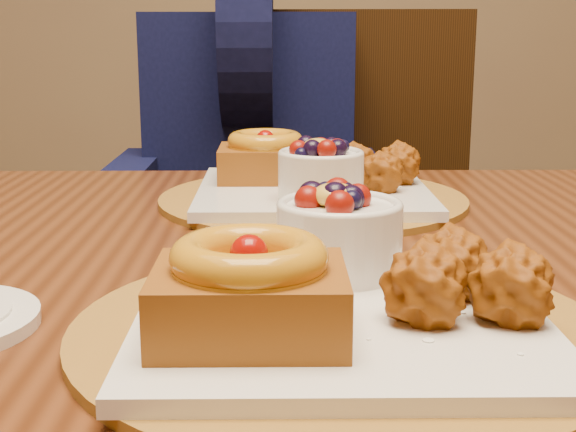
% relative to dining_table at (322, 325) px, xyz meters
% --- Properties ---
extents(dining_table, '(1.60, 0.90, 0.76)m').
position_rel_dining_table_xyz_m(dining_table, '(0.00, 0.00, 0.00)').
color(dining_table, '#391A0A').
rests_on(dining_table, ground).
extents(place_setting_near, '(0.38, 0.38, 0.09)m').
position_rel_dining_table_xyz_m(place_setting_near, '(-0.00, -0.21, 0.11)').
color(place_setting_near, brown).
rests_on(place_setting_near, dining_table).
extents(place_setting_far, '(0.38, 0.38, 0.09)m').
position_rel_dining_table_xyz_m(place_setting_far, '(-0.00, 0.21, 0.11)').
color(place_setting_far, brown).
rests_on(place_setting_far, dining_table).
extents(chair_far, '(0.52, 0.52, 1.00)m').
position_rel_dining_table_xyz_m(chair_far, '(0.08, 0.69, -0.12)').
color(chair_far, black).
rests_on(chair_far, ground).
extents(diner, '(0.47, 0.46, 0.77)m').
position_rel_dining_table_xyz_m(diner, '(-0.10, 0.76, 0.14)').
color(diner, black).
rests_on(diner, ground).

